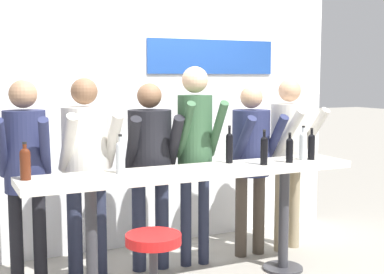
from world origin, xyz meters
The scene contains 16 objects.
back_wall centered at (0.01, 1.27, 1.44)m, with size 4.43×0.12×2.87m.
tasting_table centered at (0.00, 0.00, 0.84)m, with size 2.83×0.49×0.99m.
bar_stool centered at (-0.59, -0.55, 0.44)m, with size 0.41×0.41×0.67m.
person_far_left centered at (-1.28, 0.49, 1.07)m, with size 0.47×0.58×1.71m.
person_left centered at (-0.77, 0.54, 1.07)m, with size 0.48×0.57×1.73m.
person_center_left centered at (-0.20, 0.51, 1.04)m, with size 0.51×0.60×1.68m.
person_center centered at (0.21, 0.45, 1.16)m, with size 0.42×0.56×1.83m.
person_center_right centered at (0.82, 0.47, 1.02)m, with size 0.44×0.53×1.65m.
person_right centered at (1.25, 0.46, 1.06)m, with size 0.49×0.60×1.72m.
wine_bottle_0 centered at (0.38, 0.12, 1.14)m, with size 0.06×0.06×0.33m.
wine_bottle_1 centered at (1.14, -0.03, 1.12)m, with size 0.06×0.06×0.29m.
wine_bottle_2 centered at (-0.63, 0.04, 1.13)m, with size 0.07×0.07×0.30m.
wine_bottle_3 centered at (0.87, -0.08, 1.11)m, with size 0.06×0.06×0.26m.
wine_bottle_4 centered at (1.05, -0.02, 1.13)m, with size 0.07×0.07×0.31m.
wine_bottle_5 centered at (0.60, -0.09, 1.13)m, with size 0.06×0.06×0.30m.
wine_bottle_6 centered at (-1.33, 0.08, 1.12)m, with size 0.08×0.08×0.28m.
Camera 1 is at (-1.87, -3.88, 1.74)m, focal length 50.00 mm.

